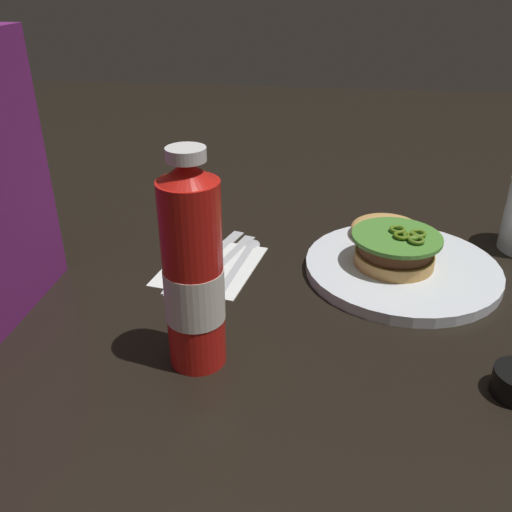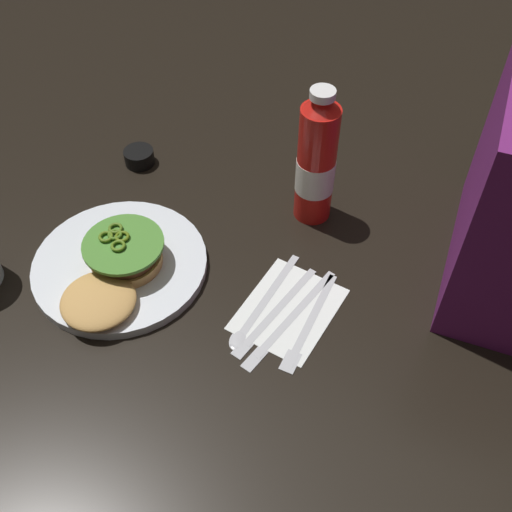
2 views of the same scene
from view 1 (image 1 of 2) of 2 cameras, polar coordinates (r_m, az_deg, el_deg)
name	(u,v)px [view 1 (image 1 of 2)]	position (r m, az deg, el deg)	size (l,w,h in m)	color
ground_plane	(382,332)	(0.69, 12.97, -7.74)	(3.00, 3.00, 0.00)	black
dinner_plate	(402,268)	(0.82, 14.96, -1.25)	(0.28, 0.28, 0.02)	white
burger_sandwich	(392,241)	(0.83, 14.03, 1.49)	(0.21, 0.13, 0.05)	tan
ketchup_bottle	(193,274)	(0.57, -6.56, -1.88)	(0.06, 0.06, 0.25)	red
napkin	(211,266)	(0.81, -4.75, -1.00)	(0.16, 0.13, 0.00)	white
spoon_utensil	(241,258)	(0.82, -1.53, -0.21)	(0.20, 0.05, 0.00)	silver
butter_knife	(227,257)	(0.83, -3.10, -0.14)	(0.20, 0.07, 0.00)	silver
steak_knife	(211,254)	(0.84, -4.68, 0.16)	(0.22, 0.08, 0.00)	silver
fork_utensil	(191,254)	(0.84, -6.85, 0.21)	(0.19, 0.03, 0.00)	silver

